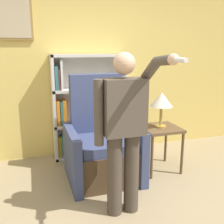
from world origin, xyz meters
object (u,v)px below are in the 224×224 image
bookcase (84,107)px  side_table (160,134)px  person_standing (124,127)px  table_lamp (162,101)px  armchair (102,147)px

bookcase → side_table: bearing=-42.9°
person_standing → table_lamp: person_standing is taller
bookcase → table_lamp: size_ratio=3.31×
side_table → bookcase: bearing=137.1°
bookcase → armchair: bearing=-85.2°
person_standing → armchair: bearing=89.8°
armchair → person_standing: person_standing is taller
side_table → armchair: bearing=177.0°
person_standing → table_lamp: 1.13m
bookcase → armchair: 0.86m
armchair → person_standing: size_ratio=0.82×
bookcase → person_standing: person_standing is taller
bookcase → table_lamp: bearing=-42.9°
bookcase → side_table: size_ratio=2.56×
side_table → person_standing: bearing=-136.0°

